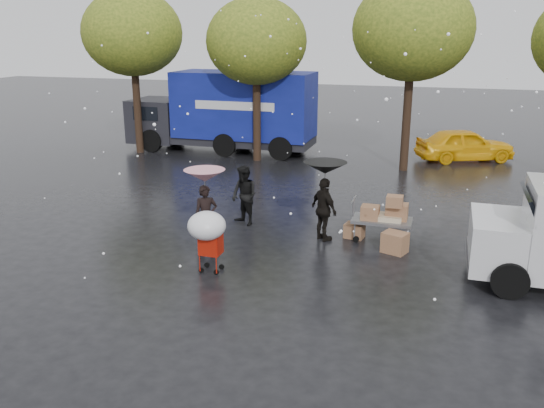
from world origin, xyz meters
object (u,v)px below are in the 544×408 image
(vendor_cart, at_px, (386,214))
(shopping_cart, at_px, (207,229))
(person_black, at_px, (324,209))
(blue_truck, at_px, (227,112))
(yellow_taxi, at_px, (465,145))
(person_pink, at_px, (206,216))

(vendor_cart, xyz_separation_m, shopping_cart, (-3.51, -3.27, 0.34))
(person_black, xyz_separation_m, blue_truck, (-6.56, 9.97, 0.93))
(vendor_cart, bearing_deg, shopping_cart, -137.04)
(blue_truck, relative_size, yellow_taxi, 2.10)
(shopping_cart, xyz_separation_m, yellow_taxi, (5.57, 13.88, -0.39))
(vendor_cart, bearing_deg, person_pink, -158.27)
(person_black, distance_m, shopping_cart, 3.51)
(person_pink, xyz_separation_m, person_black, (2.71, 1.30, 0.04))
(blue_truck, bearing_deg, person_pink, -71.15)
(person_black, xyz_separation_m, shopping_cart, (-1.99, -2.88, 0.24))
(person_black, bearing_deg, person_pink, 67.26)
(person_black, relative_size, blue_truck, 0.20)
(person_pink, relative_size, vendor_cart, 1.04)
(vendor_cart, height_order, blue_truck, blue_truck)
(vendor_cart, bearing_deg, blue_truck, 130.13)
(shopping_cart, bearing_deg, person_pink, 114.59)
(shopping_cart, height_order, blue_truck, blue_truck)
(shopping_cart, relative_size, blue_truck, 0.18)
(person_black, relative_size, shopping_cart, 1.13)
(vendor_cart, relative_size, shopping_cart, 1.04)
(shopping_cart, bearing_deg, vendor_cart, 42.96)
(yellow_taxi, bearing_deg, person_pink, 129.18)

